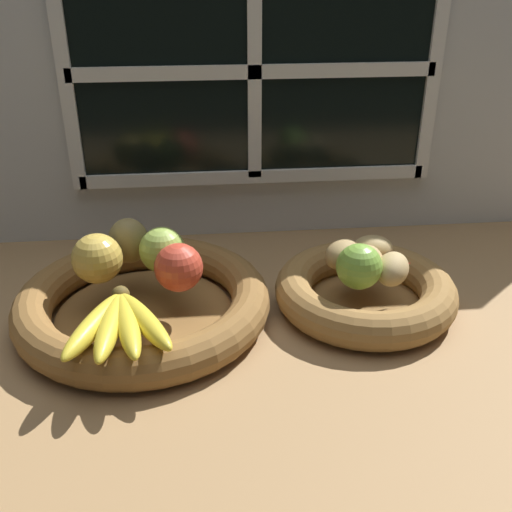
{
  "coord_description": "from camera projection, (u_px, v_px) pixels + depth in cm",
  "views": [
    {
      "loc": [
        -10.08,
        -77.39,
        49.64
      ],
      "look_at": [
        -2.51,
        -0.56,
        9.74
      ],
      "focal_mm": 41.62,
      "sensor_mm": 36.0,
      "label": 1
    }
  ],
  "objects": [
    {
      "name": "ground_plane",
      "position": [
        272.0,
        317.0,
        0.93
      ],
      "size": [
        140.0,
        90.0,
        3.0
      ],
      "primitive_type": "cube",
      "color": "#9E774C"
    },
    {
      "name": "back_wall",
      "position": [
        253.0,
        87.0,
        1.06
      ],
      "size": [
        140.0,
        4.6,
        55.0
      ],
      "color": "silver",
      "rests_on": "ground_plane"
    },
    {
      "name": "fruit_bowl_left",
      "position": [
        144.0,
        303.0,
        0.89
      ],
      "size": [
        37.95,
        37.95,
        5.74
      ],
      "color": "brown",
      "rests_on": "ground_plane"
    },
    {
      "name": "fruit_bowl_right",
      "position": [
        365.0,
        291.0,
        0.92
      ],
      "size": [
        27.93,
        27.93,
        5.74
      ],
      "color": "olive",
      "rests_on": "ground_plane"
    },
    {
      "name": "apple_green_back",
      "position": [
        162.0,
        250.0,
        0.9
      ],
      "size": [
        7.01,
        7.01,
        7.01
      ],
      "primitive_type": "sphere",
      "color": "#99B74C",
      "rests_on": "fruit_bowl_left"
    },
    {
      "name": "apple_red_right",
      "position": [
        179.0,
        267.0,
        0.85
      ],
      "size": [
        7.04,
        7.04,
        7.04
      ],
      "primitive_type": "sphere",
      "color": "#CC422D",
      "rests_on": "fruit_bowl_left"
    },
    {
      "name": "apple_golden_left",
      "position": [
        97.0,
        258.0,
        0.87
      ],
      "size": [
        7.45,
        7.45,
        7.45
      ],
      "primitive_type": "sphere",
      "color": "gold",
      "rests_on": "fruit_bowl_left"
    },
    {
      "name": "pear_brown",
      "position": [
        129.0,
        241.0,
        0.92
      ],
      "size": [
        7.03,
        6.41,
        7.33
      ],
      "primitive_type": "ellipsoid",
      "rotation": [
        0.0,
        0.0,
        1.72
      ],
      "color": "olive",
      "rests_on": "fruit_bowl_left"
    },
    {
      "name": "banana_bunch_front",
      "position": [
        119.0,
        323.0,
        0.76
      ],
      "size": [
        15.11,
        16.75,
        2.83
      ],
      "color": "yellow",
      "rests_on": "fruit_bowl_left"
    },
    {
      "name": "potato_oblong",
      "position": [
        343.0,
        254.0,
        0.91
      ],
      "size": [
        8.23,
        8.2,
        4.55
      ],
      "primitive_type": "ellipsoid",
      "rotation": [
        0.0,
        0.0,
        3.91
      ],
      "color": "#A38451",
      "rests_on": "fruit_bowl_right"
    },
    {
      "name": "potato_large",
      "position": [
        368.0,
        262.0,
        0.89
      ],
      "size": [
        6.01,
        8.36,
        4.35
      ],
      "primitive_type": "ellipsoid",
      "rotation": [
        0.0,
        0.0,
        1.4
      ],
      "color": "tan",
      "rests_on": "fruit_bowl_right"
    },
    {
      "name": "potato_small",
      "position": [
        392.0,
        269.0,
        0.87
      ],
      "size": [
        7.35,
        8.25,
        4.68
      ],
      "primitive_type": "ellipsoid",
      "rotation": [
        0.0,
        0.0,
        4.23
      ],
      "color": "tan",
      "rests_on": "fruit_bowl_right"
    },
    {
      "name": "potato_back",
      "position": [
        372.0,
        249.0,
        0.93
      ],
      "size": [
        6.88,
        5.61,
        4.38
      ],
      "primitive_type": "ellipsoid",
      "rotation": [
        0.0,
        0.0,
        3.08
      ],
      "color": "tan",
      "rests_on": "fruit_bowl_right"
    },
    {
      "name": "lime_near",
      "position": [
        359.0,
        267.0,
        0.85
      ],
      "size": [
        6.7,
        6.7,
        6.7
      ],
      "primitive_type": "sphere",
      "color": "#7AAD3D",
      "rests_on": "fruit_bowl_right"
    },
    {
      "name": "chili_pepper",
      "position": [
        383.0,
        270.0,
        0.89
      ],
      "size": [
        10.83,
        5.78,
        2.37
      ],
      "primitive_type": "cone",
      "rotation": [
        0.0,
        1.57,
        0.34
      ],
      "color": "red",
      "rests_on": "fruit_bowl_right"
    }
  ]
}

